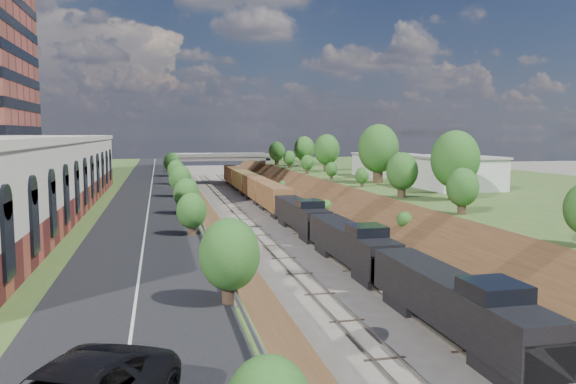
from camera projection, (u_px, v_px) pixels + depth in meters
name	position (u px, v px, depth m)	size (l,w,h in m)	color
platform_left	(7.00, 212.00, 69.89)	(44.00, 180.00, 5.00)	#3A6027
platform_right	(482.00, 198.00, 84.59)	(44.00, 180.00, 5.00)	#3A6027
embankment_left	(187.00, 225.00, 75.05)	(7.07, 180.00, 7.07)	brown
embankment_right	(343.00, 220.00, 79.95)	(7.07, 180.00, 7.07)	brown
rail_left_track	(249.00, 222.00, 76.91)	(1.58, 180.00, 0.18)	gray
rail_right_track	(286.00, 221.00, 78.07)	(1.58, 180.00, 0.18)	gray
road	(151.00, 189.00, 73.52)	(8.00, 180.00, 0.10)	black
guardrail	(183.00, 184.00, 74.19)	(0.10, 171.00, 0.70)	#99999E
commercial_building	(0.00, 177.00, 49.05)	(14.30, 62.30, 7.00)	maroon
overpass	(220.00, 163.00, 137.08)	(24.50, 8.30, 7.40)	gray
white_building_near	(453.00, 173.00, 74.25)	(9.00, 12.00, 4.00)	silver
white_building_far	(384.00, 165.00, 95.48)	(8.00, 10.00, 3.60)	silver
tree_right_large	(455.00, 160.00, 60.92)	(5.25, 5.25, 7.61)	#473323
tree_left_crest	(202.00, 217.00, 35.37)	(2.45, 2.45, 3.55)	#473323
freight_train	(276.00, 198.00, 84.53)	(2.93, 118.20, 4.55)	black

